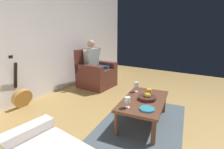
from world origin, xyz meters
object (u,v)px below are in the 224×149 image
Objects in this scene: fruit_bowl at (147,97)px; decorative_dish at (147,109)px; armchair at (96,74)px; candle_jar at (149,91)px; person_seated at (95,62)px; coffee_table at (144,103)px; wine_glass_near at (128,100)px; wine_glass_far at (136,85)px; guitar at (22,96)px.

fruit_bowl reaches higher than decorative_dish.
armchair reaches higher than candle_jar.
person_seated is (0.00, 0.01, 0.31)m from armchair.
candle_jar is at bearing -167.03° from fruit_bowl.
coffee_table is (1.03, 1.72, 0.01)m from armchair.
person_seated is 7.72× the size of wine_glass_near.
coffee_table is 7.30× the size of wine_glass_near.
decorative_dish is (-0.08, 0.26, -0.09)m from wine_glass_near.
wine_glass_far is 0.24m from candle_jar.
fruit_bowl is at bearing 108.34° from guitar.
fruit_bowl is at bearing -159.76° from decorative_dish.
guitar is 3.59× the size of fruit_bowl.
candle_jar is at bearing 68.10° from armchair.
person_seated is 1.06× the size of coffee_table.
fruit_bowl is at bearing 62.28° from person_seated.
decorative_dish is (-0.40, 2.33, 0.18)m from guitar.
person_seated is at bearing -119.62° from fruit_bowl.
decorative_dish is (1.33, 1.89, 0.07)m from armchair.
fruit_bowl is at bearing 51.77° from wine_glass_far.
candle_jar is (-0.03, 0.22, -0.08)m from wine_glass_far.
candle_jar is at bearing -162.78° from decorative_dish.
wine_glass_near is at bearing -73.43° from decorative_dish.
fruit_bowl is at bearing 62.36° from armchair.
candle_jar is at bearing 173.20° from wine_glass_near.
armchair is 2.01m from coffee_table.
armchair is at bearing -117.69° from wine_glass_far.
wine_glass_near is (-0.32, 2.07, 0.27)m from guitar.
guitar reaches higher than wine_glass_near.
coffee_table is 13.61× the size of candle_jar.
wine_glass_near is at bearing 50.91° from person_seated.
armchair is 0.97× the size of guitar.
person_seated is 1.87m from candle_jar.
wine_glass_near is at bearing 12.97° from wine_glass_far.
coffee_table is 0.35m from decorative_dish.
wine_glass_far is 0.86× the size of decorative_dish.
guitar reaches higher than armchair.
decorative_dish is at bearing 106.57° from wine_glass_near.
person_seated reaches higher than decorative_dish.
armchair is at bearing -130.88° from wine_glass_near.
wine_glass_far reaches higher than candle_jar.
armchair is at bearing -113.79° from candle_jar.
wine_glass_near is 0.76× the size of decorative_dish.
guitar is 2.37m from decorative_dish.
candle_jar is at bearing 68.03° from person_seated.
guitar is 4.87× the size of decorative_dish.
guitar is at bearing -72.15° from coffee_table.
decorative_dish reaches higher than coffee_table.
wine_glass_near is 0.44m from fruit_bowl.
armchair is 1.87m from candle_jar.
armchair is 2.16m from wine_glass_near.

